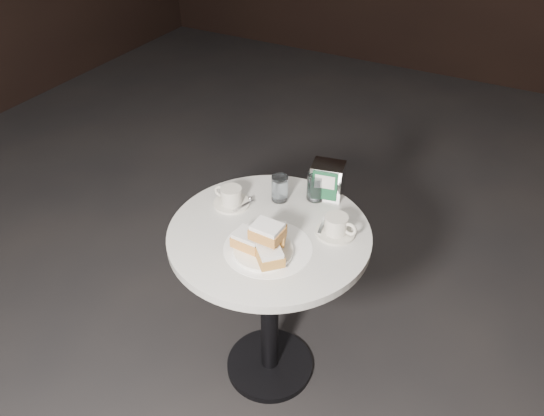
{
  "coord_description": "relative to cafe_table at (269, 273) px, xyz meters",
  "views": [
    {
      "loc": [
        0.67,
        -1.23,
        1.89
      ],
      "look_at": [
        0.0,
        0.02,
        0.83
      ],
      "focal_mm": 35.0,
      "sensor_mm": 36.0,
      "label": 1
    }
  ],
  "objects": [
    {
      "name": "coffee_cup_left",
      "position": [
        -0.2,
        0.07,
        0.23
      ],
      "size": [
        0.14,
        0.14,
        0.07
      ],
      "rotation": [
        0.0,
        0.0,
        -0.05
      ],
      "color": "silver",
      "rests_on": "cafe_table"
    },
    {
      "name": "beignet_plate",
      "position": [
        0.04,
        -0.11,
        0.24
      ],
      "size": [
        0.25,
        0.25,
        0.13
      ],
      "rotation": [
        0.0,
        0.0,
        -0.36
      ],
      "color": "white",
      "rests_on": "cafe_table"
    },
    {
      "name": "water_glass_right",
      "position": [
        0.06,
        0.25,
        0.25
      ],
      "size": [
        0.08,
        0.08,
        0.11
      ],
      "rotation": [
        0.0,
        0.0,
        0.35
      ],
      "color": "silver",
      "rests_on": "cafe_table"
    },
    {
      "name": "coffee_cup_right",
      "position": [
        0.21,
        0.1,
        0.23
      ],
      "size": [
        0.15,
        0.15,
        0.07
      ],
      "rotation": [
        0.0,
        0.0,
        -0.08
      ],
      "color": "silver",
      "rests_on": "cafe_table"
    },
    {
      "name": "ground",
      "position": [
        0.0,
        0.0,
        -0.55
      ],
      "size": [
        7.0,
        7.0,
        0.0
      ],
      "primitive_type": "plane",
      "color": "black",
      "rests_on": "ground"
    },
    {
      "name": "napkin_dispenser",
      "position": [
        0.09,
        0.29,
        0.27
      ],
      "size": [
        0.13,
        0.12,
        0.13
      ],
      "rotation": [
        0.0,
        0.0,
        0.19
      ],
      "color": "silver",
      "rests_on": "cafe_table"
    },
    {
      "name": "cafe_table",
      "position": [
        0.0,
        0.0,
        0.0
      ],
      "size": [
        0.7,
        0.7,
        0.74
      ],
      "color": "black",
      "rests_on": "ground"
    },
    {
      "name": "water_glass_left",
      "position": [
        -0.05,
        0.18,
        0.25
      ],
      "size": [
        0.07,
        0.07,
        0.1
      ],
      "rotation": [
        0.0,
        0.0,
        -0.08
      ],
      "color": "white",
      "rests_on": "cafe_table"
    },
    {
      "name": "sugar_spill",
      "position": [
        0.04,
        -0.08,
        0.2
      ],
      "size": [
        0.39,
        0.39,
        0.0
      ],
      "primitive_type": "cylinder",
      "rotation": [
        0.0,
        0.0,
        -0.43
      ],
      "color": "white",
      "rests_on": "cafe_table"
    }
  ]
}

